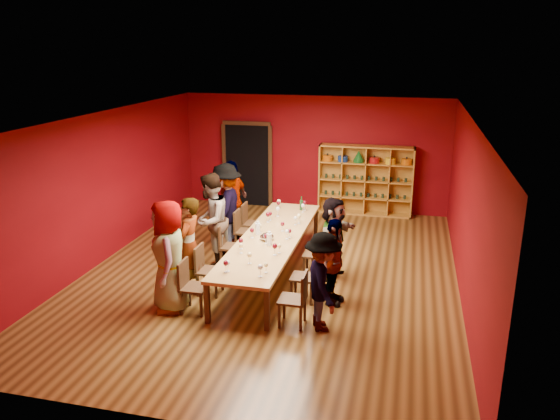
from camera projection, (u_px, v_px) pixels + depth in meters
The scene contains 48 objects.
room_shell at pixel (271, 199), 10.19m from camera, with size 7.10×9.10×3.04m.
tasting_table at pixel (271, 239), 10.42m from camera, with size 1.10×4.50×0.75m.
doorway at pixel (248, 164), 14.82m from camera, with size 1.40×0.17×2.30m.
shelving_unit at pixel (366, 177), 14.04m from camera, with size 2.40×0.40×1.80m.
chair_person_left_0 at pixel (190, 283), 8.98m from camera, with size 0.42×0.42×0.89m.
person_left_0 at pixel (169, 256), 8.92m from camera, with size 0.92×0.50×1.89m, color #5A81B9.
chair_person_left_1 at pixel (205, 267), 9.63m from camera, with size 0.42×0.42×0.89m.
person_left_1 at pixel (189, 246), 9.58m from camera, with size 0.64×0.47×1.75m, color #CA888A.
chair_person_left_2 at pixel (228, 243), 10.77m from camera, with size 0.42×0.42×0.89m.
person_left_2 at pixel (211, 221), 10.71m from camera, with size 0.92×0.50×1.89m, color #608AC6.
chair_person_left_3 at pixel (242, 228), 11.64m from camera, with size 0.42×0.42×0.89m.
person_left_3 at pixel (226, 207), 11.58m from camera, with size 1.22×0.50×1.89m, color #141E38.
chair_person_left_4 at pixel (249, 221), 12.14m from camera, with size 0.42×0.42×0.89m.
person_left_4 at pixel (232, 201), 12.10m from camera, with size 1.08×0.49×1.84m, color #151639.
chair_person_right_0 at pixel (297, 296), 8.52m from camera, with size 0.42×0.42×0.89m.
person_right_0 at pixel (323, 282), 8.34m from camera, with size 1.02×0.42×1.58m, color #5D8BBF.
chair_person_right_1 at pixel (308, 274), 9.34m from camera, with size 0.42×0.42×0.89m.
person_right_1 at pixel (333, 262), 9.16m from camera, with size 0.89×0.40×1.52m, color #47474C.
chair_person_right_2 at pixel (319, 252), 10.35m from camera, with size 0.42×0.42×0.89m.
person_right_2 at pixel (333, 238), 10.20m from camera, with size 1.47×0.42×1.58m, color #525257.
wine_glass_0 at pixel (295, 219), 11.04m from camera, with size 0.07×0.07×0.18m.
wine_glass_1 at pixel (283, 224), 10.66m from camera, with size 0.08×0.08×0.19m.
wine_glass_2 at pixel (260, 226), 10.57m from camera, with size 0.07×0.07×0.18m.
wine_glass_3 at pixel (252, 231), 10.28m from camera, with size 0.08×0.08×0.20m.
wine_glass_4 at pixel (266, 265), 8.73m from camera, with size 0.07×0.07×0.18m.
wine_glass_5 at pixel (268, 215), 11.19m from camera, with size 0.09×0.09×0.22m.
wine_glass_6 at pixel (260, 268), 8.56m from camera, with size 0.09×0.09×0.22m.
wine_glass_7 at pixel (305, 203), 12.00m from camera, with size 0.09×0.09×0.22m.
wine_glass_8 at pixel (275, 247), 9.44m from camera, with size 0.09×0.09×0.22m.
wine_glass_9 at pixel (290, 231), 10.30m from camera, with size 0.07×0.07×0.18m.
wine_glass_10 at pixel (279, 246), 9.54m from camera, with size 0.07×0.07×0.18m.
wine_glass_11 at pixel (303, 206), 11.85m from camera, with size 0.08×0.08×0.19m.
wine_glass_12 at pixel (278, 209), 11.57m from camera, with size 0.09×0.09×0.22m.
wine_glass_13 at pixel (270, 214), 11.30m from camera, with size 0.08×0.08×0.19m.
wine_glass_14 at pixel (241, 246), 9.53m from camera, with size 0.08×0.08×0.19m.
wine_glass_15 at pixel (278, 203), 12.04m from camera, with size 0.08×0.08×0.20m.
wine_glass_16 at pixel (241, 241), 9.73m from camera, with size 0.08×0.08×0.21m.
wine_glass_17 at pixel (228, 263), 8.77m from camera, with size 0.08×0.08×0.19m.
wine_glass_18 at pixel (226, 264), 8.73m from camera, with size 0.08×0.08×0.21m.
wine_glass_19 at pixel (266, 236), 10.00m from camera, with size 0.08×0.08×0.19m.
wine_glass_20 at pixel (249, 255), 9.08m from camera, with size 0.08×0.08×0.21m.
wine_glass_21 at pixel (299, 216), 11.11m from camera, with size 0.08×0.08×0.21m.
wine_glass_22 at pixel (287, 232), 10.22m from camera, with size 0.08×0.08×0.19m.
wine_glass_23 at pixel (279, 202), 12.08m from camera, with size 0.09×0.09×0.22m.
spittoon_bowl at pixel (267, 237), 10.21m from camera, with size 0.27×0.27×0.15m, color silver.
carafe_a at pixel (258, 228), 10.50m from camera, with size 0.13×0.13×0.26m.
carafe_b at pixel (269, 239), 9.93m from camera, with size 0.12×0.12×0.26m.
wine_bottle at pixel (301, 205), 12.02m from camera, with size 0.10×0.10×0.31m.
Camera 1 is at (2.47, -9.49, 4.29)m, focal length 35.00 mm.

